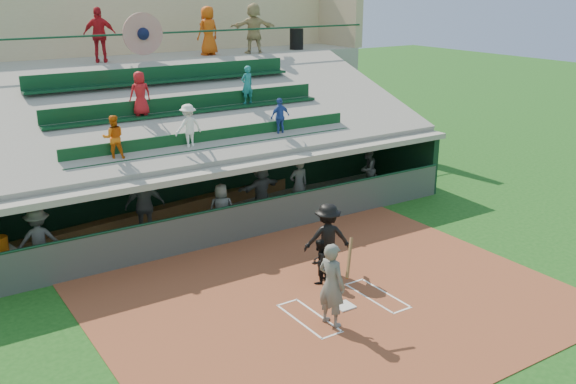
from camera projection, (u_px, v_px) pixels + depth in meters
ground at (344, 307)px, 15.19m from camera, size 100.00×100.00×0.00m
dirt_slab at (331, 299)px, 15.59m from camera, size 11.00×9.00×0.02m
home_plate at (344, 306)px, 15.18m from camera, size 0.43×0.43×0.03m
batters_box_chalk at (344, 306)px, 15.19m from camera, size 2.65×1.85×0.01m
dugout_floor at (215, 222)px, 20.56m from camera, size 16.00×3.50×0.04m
concourse_slab at (135, 117)px, 25.24m from camera, size 20.00×3.00×4.60m
grandstand at (164, 132)px, 22.87m from camera, size 20.40×10.40×7.80m
batter_at_plate at (332, 284)px, 14.12m from camera, size 0.93×0.82×1.95m
catcher at (319, 261)px, 16.24m from camera, size 0.69×0.62×1.17m
home_umpire at (327, 238)px, 16.76m from camera, size 1.40×1.15×1.89m
dugout_bench at (192, 205)px, 21.42m from camera, size 13.85×2.34×0.42m
white_table at (0, 264)px, 16.54m from camera, size 0.95×0.79×0.74m
water_cooler at (0, 244)px, 16.37m from camera, size 0.39×0.39×0.39m
dugout_player_a at (39, 240)px, 16.80m from camera, size 1.25×0.89×1.75m
dugout_player_b at (145, 206)px, 19.00m from camera, size 1.25×0.76×1.99m
dugout_player_c at (222, 209)px, 19.29m from camera, size 0.91×0.76×1.59m
dugout_player_d at (261, 189)px, 20.96m from camera, size 1.69×0.78×1.76m
dugout_player_e at (299, 185)px, 21.25m from camera, size 0.70×0.49×1.82m
dugout_player_f at (367, 170)px, 23.33m from camera, size 0.99×0.91×1.66m
trash_bin at (296, 39)px, 27.69m from camera, size 0.59×0.59×0.88m
concourse_staff_a at (100, 35)px, 22.86m from camera, size 1.23×0.85×1.94m
concourse_staff_b at (208, 31)px, 25.29m from camera, size 1.02×0.76×1.89m
concourse_staff_c at (254, 28)px, 25.99m from camera, size 1.94×1.12×2.00m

